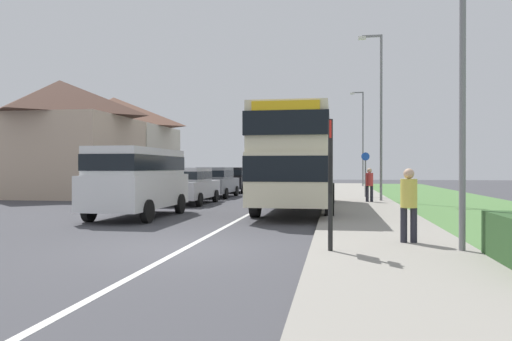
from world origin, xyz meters
The scene contains 16 objects.
ground_plane centered at (0.00, 0.00, 0.00)m, with size 120.00×120.00×0.00m, color #424247.
lane_marking_centre centered at (0.00, 8.00, 0.00)m, with size 0.14×60.00×0.01m, color silver.
pavement_near_side centered at (4.20, 6.00, 0.06)m, with size 3.20×68.00×0.12m, color gray.
double_decker_bus centered at (1.65, 9.10, 2.14)m, with size 2.80×9.82×3.70m.
parked_van_white centered at (-3.51, 5.72, 1.38)m, with size 2.11×4.99×2.33m.
parked_car_silver centered at (-3.59, 11.74, 0.93)m, with size 1.91×4.54×1.69m.
parked_car_grey centered at (-3.65, 16.93, 0.94)m, with size 1.95×4.48×1.71m.
parked_car_black centered at (-3.74, 22.32, 0.93)m, with size 1.89×3.91×1.71m.
pedestrian_at_stop centered at (4.61, 0.76, 0.98)m, with size 0.34×0.34×1.67m.
pedestrian_walking_away centered at (4.64, 12.96, 0.98)m, with size 0.34×0.34×1.67m.
bus_stop_sign centered at (3.00, -0.50, 1.54)m, with size 0.09×0.52×2.60m.
cycle_route_sign centered at (4.69, 16.85, 1.43)m, with size 0.44×0.08×2.52m.
street_lamp_near centered at (5.35, -0.07, 4.04)m, with size 1.14×0.20×7.00m.
street_lamp_mid centered at (5.15, 13.96, 4.59)m, with size 1.14×0.20×8.06m.
street_lamp_far centered at (5.33, 32.53, 4.68)m, with size 1.14×0.20×8.24m.
house_terrace_far_side centered at (-12.85, 19.55, 3.41)m, with size 7.84×13.67×6.82m.
Camera 1 is at (3.09, -9.61, 1.68)m, focal length 33.55 mm.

